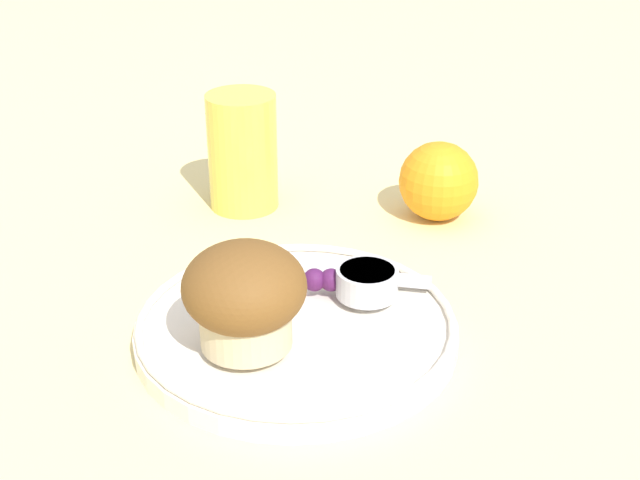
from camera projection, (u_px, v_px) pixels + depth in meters
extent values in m
plane|color=beige|center=(314.00, 321.00, 0.67)|extent=(3.00, 3.00, 0.00)
cylinder|color=silver|center=(297.00, 331.00, 0.65)|extent=(0.23, 0.23, 0.01)
torus|color=silver|center=(296.00, 320.00, 0.64)|extent=(0.23, 0.23, 0.01)
cylinder|color=beige|center=(246.00, 320.00, 0.60)|extent=(0.06, 0.06, 0.04)
ellipsoid|color=brown|center=(244.00, 287.00, 0.59)|extent=(0.08, 0.08, 0.06)
cylinder|color=silver|center=(367.00, 282.00, 0.67)|extent=(0.05, 0.05, 0.02)
cylinder|color=white|center=(367.00, 272.00, 0.66)|extent=(0.04, 0.04, 0.00)
sphere|color=#4C194C|center=(309.00, 280.00, 0.67)|extent=(0.02, 0.02, 0.02)
sphere|color=#4C194C|center=(331.00, 280.00, 0.67)|extent=(0.02, 0.02, 0.02)
cube|color=silver|center=(321.00, 272.00, 0.70)|extent=(0.18, 0.05, 0.00)
sphere|color=orange|center=(439.00, 181.00, 0.82)|extent=(0.07, 0.07, 0.07)
cylinder|color=#EAD14C|center=(243.00, 152.00, 0.83)|extent=(0.07, 0.07, 0.11)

